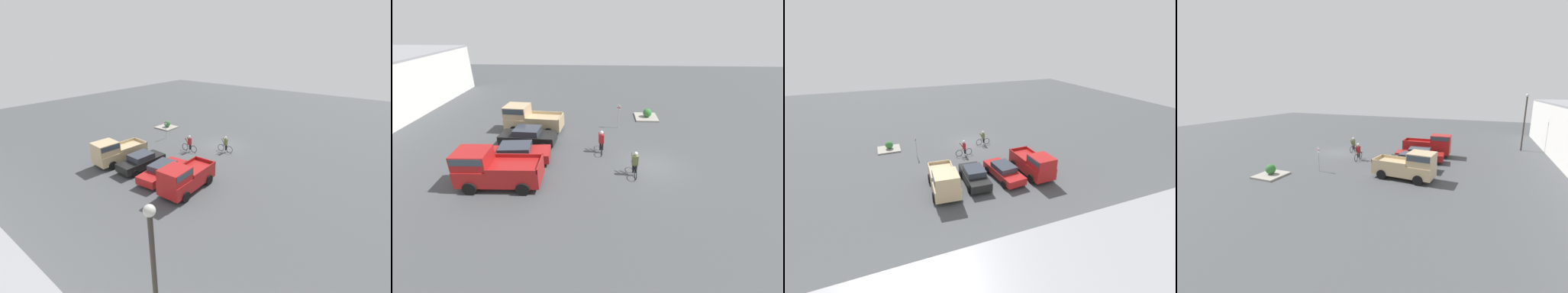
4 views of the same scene
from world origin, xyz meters
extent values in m
plane|color=#424447|center=(0.00, 0.00, 0.00)|extent=(80.00, 80.00, 0.00)
cube|color=maroon|center=(-2.69, 9.60, 0.90)|extent=(2.14, 5.06, 1.06)
cube|color=maroon|center=(-2.74, 11.10, 1.90)|extent=(1.89, 2.06, 0.94)
cube|color=#333D47|center=(-2.74, 11.10, 2.10)|extent=(1.95, 1.90, 0.41)
cube|color=maroon|center=(-3.62, 8.57, 1.55)|extent=(0.17, 3.00, 0.25)
cube|color=maroon|center=(-1.71, 8.62, 1.55)|extent=(0.17, 3.00, 0.25)
cube|color=maroon|center=(-2.62, 7.13, 1.55)|extent=(1.99, 0.14, 0.25)
cylinder|color=black|center=(-3.74, 11.11, 0.41)|extent=(0.25, 0.83, 0.83)
cylinder|color=black|center=(-1.75, 11.18, 0.41)|extent=(0.25, 0.83, 0.83)
cylinder|color=black|center=(-3.64, 8.01, 0.41)|extent=(0.25, 0.83, 0.83)
cylinder|color=black|center=(-1.65, 8.08, 0.41)|extent=(0.25, 0.83, 0.83)
cube|color=maroon|center=(0.11, 9.47, 0.60)|extent=(2.22, 4.87, 0.64)
cube|color=#2D333D|center=(0.11, 9.47, 1.15)|extent=(1.80, 2.27, 0.46)
cylinder|color=black|center=(-0.92, 10.89, 0.33)|extent=(0.24, 0.67, 0.66)
cylinder|color=black|center=(0.86, 11.06, 0.33)|extent=(0.24, 0.67, 0.66)
cylinder|color=black|center=(-0.64, 7.88, 0.33)|extent=(0.24, 0.67, 0.66)
cylinder|color=black|center=(1.14, 8.05, 0.33)|extent=(0.24, 0.67, 0.66)
cube|color=black|center=(2.91, 9.33, 0.63)|extent=(2.03, 4.48, 0.70)
cube|color=#2D333D|center=(2.91, 9.33, 1.22)|extent=(1.72, 2.06, 0.49)
cylinder|color=black|center=(2.08, 10.78, 0.33)|extent=(0.21, 0.66, 0.65)
cylinder|color=black|center=(3.88, 10.69, 0.33)|extent=(0.21, 0.66, 0.65)
cylinder|color=black|center=(1.93, 7.98, 0.33)|extent=(0.21, 0.66, 0.65)
cylinder|color=black|center=(3.73, 7.88, 0.33)|extent=(0.21, 0.66, 0.65)
cube|color=tan|center=(5.71, 9.44, 0.83)|extent=(2.46, 5.12, 0.95)
cube|color=tan|center=(5.83, 10.93, 1.83)|extent=(2.05, 2.14, 1.05)
cube|color=#333D47|center=(5.83, 10.93, 2.06)|extent=(2.10, 1.98, 0.46)
cube|color=tan|center=(4.64, 8.54, 1.43)|extent=(0.33, 2.97, 0.25)
cube|color=tan|center=(6.61, 8.37, 1.43)|extent=(0.33, 2.97, 0.25)
cube|color=tan|center=(5.50, 7.01, 1.43)|extent=(2.06, 0.25, 0.25)
cylinder|color=black|center=(4.81, 11.06, 0.40)|extent=(0.29, 0.81, 0.80)
cylinder|color=black|center=(6.86, 10.89, 0.40)|extent=(0.29, 0.81, 0.80)
cylinder|color=black|center=(4.55, 8.00, 0.40)|extent=(0.29, 0.81, 0.80)
cylinder|color=black|center=(6.61, 7.82, 0.40)|extent=(0.29, 0.81, 0.80)
torus|color=black|center=(2.55, 3.49, 0.36)|extent=(0.77, 0.08, 0.76)
torus|color=black|center=(1.43, 3.45, 0.36)|extent=(0.77, 0.08, 0.76)
cylinder|color=maroon|center=(1.99, 3.47, 0.55)|extent=(0.58, 0.06, 0.41)
cylinder|color=maroon|center=(1.99, 3.47, 0.76)|extent=(0.62, 0.06, 0.04)
cylinder|color=maroon|center=(1.79, 3.46, 0.55)|extent=(0.04, 0.04, 0.38)
cylinder|color=maroon|center=(2.41, 3.49, 0.79)|extent=(0.04, 0.46, 0.02)
cylinder|color=black|center=(1.87, 3.56, 0.50)|extent=(0.12, 0.12, 0.57)
cylinder|color=black|center=(1.88, 3.38, 0.50)|extent=(0.12, 0.12, 0.57)
cube|color=maroon|center=(1.93, 3.47, 1.11)|extent=(0.25, 0.37, 0.66)
cylinder|color=maroon|center=(2.15, 3.65, 1.11)|extent=(0.55, 0.11, 0.71)
cylinder|color=maroon|center=(2.16, 3.31, 1.11)|extent=(0.55, 0.11, 0.71)
sphere|color=tan|center=(1.96, 3.47, 1.56)|extent=(0.24, 0.24, 0.24)
sphere|color=silver|center=(1.96, 3.47, 1.62)|extent=(0.27, 0.27, 0.27)
torus|color=black|center=(-0.61, 1.32, 0.35)|extent=(0.75, 0.08, 0.75)
torus|color=black|center=(-1.62, 1.28, 0.35)|extent=(0.75, 0.08, 0.75)
cylinder|color=black|center=(-1.11, 1.30, 0.53)|extent=(0.53, 0.06, 0.39)
cylinder|color=black|center=(-1.11, 1.30, 0.74)|extent=(0.56, 0.06, 0.04)
cylinder|color=black|center=(-1.29, 1.29, 0.53)|extent=(0.04, 0.04, 0.37)
cylinder|color=black|center=(-0.73, 1.31, 0.76)|extent=(0.04, 0.46, 0.02)
cylinder|color=black|center=(-1.22, 1.39, 0.49)|extent=(0.12, 0.12, 0.55)
cylinder|color=black|center=(-1.21, 1.21, 0.49)|extent=(0.12, 0.12, 0.55)
cube|color=#5B6638|center=(-1.16, 1.30, 1.10)|extent=(0.25, 0.37, 0.67)
cylinder|color=#5B6638|center=(-0.97, 1.48, 1.10)|extent=(0.51, 0.11, 0.72)
cylinder|color=#5B6638|center=(-0.95, 1.14, 1.10)|extent=(0.51, 0.11, 0.72)
sphere|color=tan|center=(-1.14, 1.30, 1.53)|extent=(0.20, 0.20, 0.20)
sphere|color=silver|center=(-1.14, 1.30, 1.58)|extent=(0.22, 0.22, 0.22)
cylinder|color=#9E9EA3|center=(6.81, 1.93, 1.14)|extent=(0.06, 0.06, 2.27)
cube|color=white|center=(6.81, 1.93, 1.95)|extent=(0.15, 0.28, 0.45)
cube|color=red|center=(6.81, 1.93, 1.95)|extent=(0.15, 0.28, 0.10)
cube|color=gray|center=(9.55, -1.08, 0.07)|extent=(2.46, 2.22, 0.15)
sphere|color=#337033|center=(9.47, -1.15, 0.58)|extent=(0.85, 0.85, 0.85)
camera|label=1|loc=(-13.99, 23.52, 10.74)|focal=24.00mm
camera|label=2|loc=(-15.79, 3.66, 9.47)|focal=24.00mm
camera|label=3|loc=(9.75, 28.29, 12.07)|focal=24.00mm
camera|label=4|loc=(25.59, 15.12, 7.24)|focal=24.00mm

